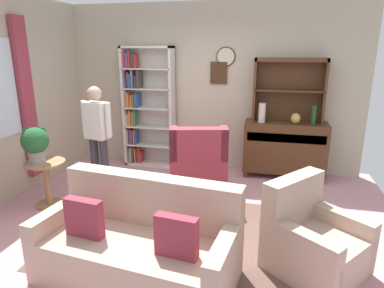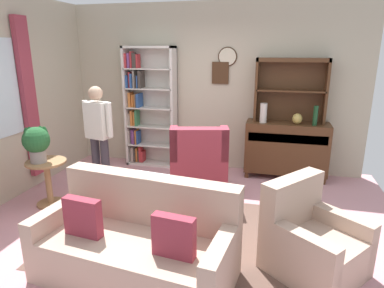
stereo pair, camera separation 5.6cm
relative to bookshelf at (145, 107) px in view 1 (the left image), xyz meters
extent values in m
cube|color=#C68C93|center=(1.17, -1.94, -1.06)|extent=(5.40, 4.60, 0.02)
cube|color=#BCB299|center=(1.17, 0.19, 0.35)|extent=(5.00, 0.06, 2.80)
cylinder|color=beige|center=(1.40, 0.14, 0.88)|extent=(0.28, 0.03, 0.28)
torus|color=#382314|center=(1.40, 0.14, 0.88)|extent=(0.31, 0.02, 0.31)
cube|color=#422816|center=(1.29, 0.14, 0.61)|extent=(0.28, 0.03, 0.36)
cube|color=#9E3847|center=(-1.27, -1.38, 0.30)|extent=(0.08, 0.24, 2.30)
cube|color=brown|center=(1.37, -2.24, -1.05)|extent=(2.97, 1.99, 0.01)
cube|color=silver|center=(-0.35, -0.01, 0.00)|extent=(0.04, 0.30, 2.10)
cube|color=silver|center=(0.51, -0.01, 0.00)|extent=(0.04, 0.30, 2.10)
cube|color=silver|center=(0.08, -0.01, 1.03)|extent=(0.90, 0.30, 0.04)
cube|color=silver|center=(0.08, -0.01, -1.03)|extent=(0.90, 0.30, 0.04)
cube|color=silver|center=(0.08, 0.13, 0.00)|extent=(0.90, 0.01, 2.10)
cube|color=silver|center=(0.08, -0.01, -0.68)|extent=(0.86, 0.30, 0.02)
cube|color=gray|center=(-0.31, -0.03, -0.90)|extent=(0.04, 0.12, 0.20)
cube|color=gray|center=(-0.26, -0.03, -0.87)|extent=(0.04, 0.23, 0.27)
cube|color=#3F3833|center=(-0.23, -0.03, -0.88)|extent=(0.02, 0.21, 0.25)
cube|color=#CC7233|center=(-0.19, -0.03, -0.87)|extent=(0.03, 0.15, 0.26)
cube|color=#3F3833|center=(-0.16, -0.03, -0.90)|extent=(0.02, 0.13, 0.20)
cube|color=#B22D33|center=(-0.13, -0.03, -0.86)|extent=(0.04, 0.14, 0.28)
cube|color=#B22D33|center=(-0.09, -0.03, -0.91)|extent=(0.04, 0.17, 0.19)
cube|color=silver|center=(0.08, -0.01, -0.34)|extent=(0.86, 0.30, 0.02)
cube|color=gray|center=(-0.31, -0.03, -0.54)|extent=(0.03, 0.19, 0.25)
cube|color=#723F7F|center=(-0.27, -0.03, -0.54)|extent=(0.04, 0.14, 0.26)
cube|color=#723F7F|center=(-0.23, -0.03, -0.54)|extent=(0.02, 0.22, 0.24)
cube|color=#CC7233|center=(-0.19, -0.03, -0.54)|extent=(0.02, 0.17, 0.26)
cube|color=#284C8C|center=(-0.16, -0.03, -0.55)|extent=(0.03, 0.17, 0.24)
cube|color=silver|center=(0.08, -0.01, 0.00)|extent=(0.86, 0.30, 0.02)
cube|color=gray|center=(-0.31, -0.03, -0.22)|extent=(0.04, 0.12, 0.21)
cube|color=#CC7233|center=(-0.26, -0.03, -0.19)|extent=(0.04, 0.16, 0.27)
cube|color=#CC7233|center=(-0.22, -0.03, -0.21)|extent=(0.04, 0.11, 0.25)
cube|color=#337247|center=(-0.17, -0.03, -0.19)|extent=(0.04, 0.16, 0.29)
cube|color=silver|center=(0.08, -0.01, 0.33)|extent=(0.86, 0.30, 0.02)
cube|color=gray|center=(-0.32, -0.03, 0.15)|extent=(0.03, 0.10, 0.28)
cube|color=#CC7233|center=(-0.28, -0.03, 0.13)|extent=(0.04, 0.17, 0.25)
cube|color=#CC7233|center=(-0.23, -0.03, 0.11)|extent=(0.04, 0.12, 0.21)
cube|color=#CC7233|center=(-0.18, -0.03, 0.12)|extent=(0.04, 0.13, 0.22)
cube|color=#3F3833|center=(-0.15, -0.03, 0.12)|extent=(0.02, 0.23, 0.23)
cube|color=#284C8C|center=(-0.11, -0.03, 0.13)|extent=(0.04, 0.23, 0.24)
cube|color=silver|center=(0.08, -0.01, 0.67)|extent=(0.86, 0.30, 0.02)
cube|color=#284C8C|center=(-0.31, -0.03, 0.45)|extent=(0.04, 0.18, 0.21)
cube|color=#B22D33|center=(-0.26, -0.03, 0.48)|extent=(0.03, 0.15, 0.27)
cube|color=#284C8C|center=(-0.22, -0.03, 0.47)|extent=(0.04, 0.23, 0.24)
cube|color=gray|center=(-0.18, -0.03, 0.49)|extent=(0.03, 0.19, 0.30)
cube|color=#3F3833|center=(-0.14, -0.03, 0.45)|extent=(0.02, 0.24, 0.21)
cube|color=#284C8C|center=(-0.11, -0.03, 0.45)|extent=(0.02, 0.23, 0.21)
cube|color=#3F3833|center=(-0.06, -0.03, 0.49)|extent=(0.04, 0.22, 0.29)
cube|color=#B22D33|center=(-0.31, -0.03, 0.80)|extent=(0.04, 0.19, 0.24)
cube|color=#723F7F|center=(-0.26, -0.03, 0.80)|extent=(0.04, 0.18, 0.25)
cube|color=#B22D33|center=(-0.22, -0.03, 0.82)|extent=(0.03, 0.14, 0.27)
cube|color=#3F3833|center=(-0.18, -0.03, 0.81)|extent=(0.04, 0.11, 0.26)
cube|color=#3F3833|center=(-0.14, -0.03, 0.80)|extent=(0.03, 0.14, 0.24)
cube|color=#B22D33|center=(-0.11, -0.03, 0.80)|extent=(0.03, 0.15, 0.23)
cube|color=#4C2D19|center=(2.43, -0.08, -0.54)|extent=(1.30, 0.45, 0.82)
cube|color=#4C2D19|center=(1.83, -0.26, -1.00)|extent=(0.06, 0.06, 0.10)
cube|color=#4C2D19|center=(3.03, -0.26, -1.00)|extent=(0.06, 0.06, 0.10)
cube|color=#4C2D19|center=(1.83, 0.09, -1.00)|extent=(0.06, 0.06, 0.10)
cube|color=#4C2D19|center=(3.03, 0.09, -1.00)|extent=(0.06, 0.06, 0.10)
cube|color=#3D2414|center=(2.43, -0.30, -0.34)|extent=(1.20, 0.01, 0.14)
cube|color=#4C2D19|center=(1.90, 0.00, 0.37)|extent=(0.04, 0.26, 1.00)
cube|color=#4C2D19|center=(2.96, 0.00, 0.37)|extent=(0.04, 0.26, 1.00)
cube|color=#4C2D19|center=(2.43, 0.00, 0.84)|extent=(1.10, 0.26, 0.06)
cube|color=#4C2D19|center=(2.43, 0.00, 0.37)|extent=(1.06, 0.26, 0.02)
cube|color=#4C2D19|center=(2.43, 0.12, 0.37)|extent=(1.10, 0.01, 1.00)
cylinder|color=beige|center=(2.04, -0.16, 0.02)|extent=(0.11, 0.11, 0.31)
ellipsoid|color=tan|center=(2.56, -0.15, -0.05)|extent=(0.15, 0.15, 0.17)
cylinder|color=#194223|center=(2.82, -0.17, 0.02)|extent=(0.07, 0.07, 0.30)
cube|color=tan|center=(1.05, -3.06, -0.84)|extent=(1.89, 1.06, 0.42)
cube|color=tan|center=(1.09, -2.74, -0.39)|extent=(1.81, 0.42, 0.48)
cube|color=tan|center=(0.23, -2.96, -0.75)|extent=(0.24, 0.86, 0.60)
cube|color=tan|center=(1.88, -3.16, -0.75)|extent=(0.24, 0.86, 0.60)
cube|color=maroon|center=(0.59, -3.12, -0.45)|extent=(0.37, 0.14, 0.36)
cube|color=maroon|center=(1.48, -3.23, -0.45)|extent=(0.37, 0.14, 0.36)
cube|color=white|center=(1.09, -2.74, -0.15)|extent=(0.38, 0.22, 0.00)
cube|color=tan|center=(2.67, -2.57, -0.85)|extent=(1.08, 1.07, 0.40)
cube|color=tan|center=(2.44, -2.39, -0.41)|extent=(0.61, 0.70, 0.48)
cube|color=tan|center=(2.48, -2.81, -0.78)|extent=(0.70, 0.59, 0.55)
cube|color=tan|center=(2.86, -2.33, -0.78)|extent=(0.70, 0.59, 0.55)
cube|color=maroon|center=(1.19, -1.04, -0.84)|extent=(0.95, 0.97, 0.42)
cube|color=maroon|center=(1.26, -1.33, -0.32)|extent=(0.81, 0.38, 0.63)
cube|color=maroon|center=(1.58, -1.21, -0.22)|extent=(0.16, 0.30, 0.44)
cube|color=maroon|center=(0.92, -1.37, -0.22)|extent=(0.16, 0.30, 0.44)
cylinder|color=#997047|center=(-0.69, -1.91, -0.44)|extent=(0.52, 0.52, 0.03)
cylinder|color=#997047|center=(-0.69, -1.91, -0.75)|extent=(0.08, 0.08, 0.60)
cylinder|color=#997047|center=(-0.69, -1.91, -1.04)|extent=(0.36, 0.36, 0.03)
cylinder|color=gray|center=(-0.75, -1.97, -0.35)|extent=(0.20, 0.20, 0.16)
sphere|color=#235B2D|center=(-0.75, -1.97, -0.13)|extent=(0.34, 0.34, 0.34)
ellipsoid|color=#235B2D|center=(-0.76, -1.85, -0.08)|extent=(0.10, 0.06, 0.24)
ellipsoid|color=#235B2D|center=(-0.87, -1.98, -0.08)|extent=(0.10, 0.06, 0.24)
ellipsoid|color=#235B2D|center=(-0.69, -1.87, -0.08)|extent=(0.10, 0.06, 0.24)
ellipsoid|color=#235B2D|center=(-0.86, -1.93, -0.08)|extent=(0.10, 0.06, 0.24)
cylinder|color=#38333D|center=(-0.31, -1.29, -0.64)|extent=(0.15, 0.15, 0.82)
cylinder|color=#38333D|center=(-0.14, -1.34, -0.64)|extent=(0.15, 0.15, 0.82)
cube|color=silver|center=(-0.23, -1.32, 0.03)|extent=(0.38, 0.28, 0.52)
sphere|color=tan|center=(-0.23, -1.32, 0.41)|extent=(0.24, 0.24, 0.20)
cylinder|color=silver|center=(-0.44, -1.26, 0.05)|extent=(0.10, 0.10, 0.48)
cylinder|color=silver|center=(-0.01, -1.37, 0.05)|extent=(0.10, 0.10, 0.48)
camera|label=1|loc=(2.16, -5.56, 1.03)|focal=31.57mm
camera|label=2|loc=(2.22, -5.55, 1.03)|focal=31.57mm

